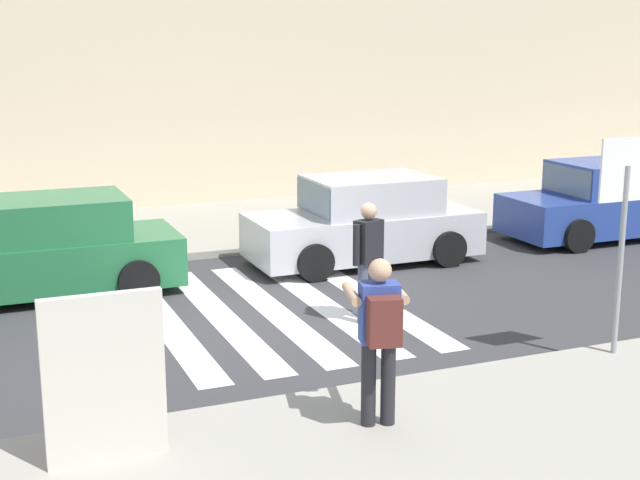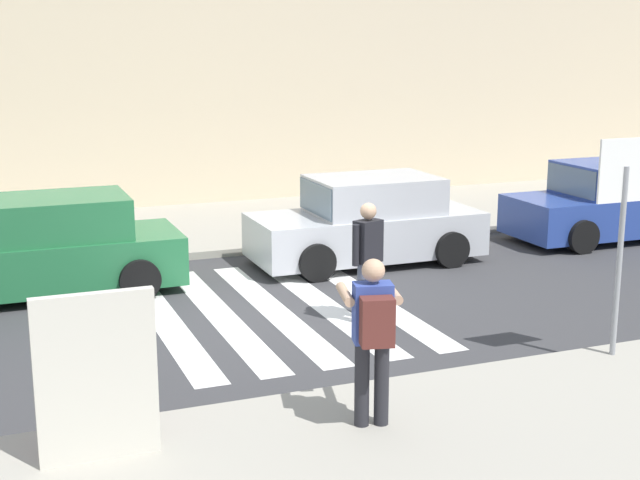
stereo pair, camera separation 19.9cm
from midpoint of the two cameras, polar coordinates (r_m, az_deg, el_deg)
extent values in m
plane|color=#38383A|center=(13.13, -2.33, -4.72)|extent=(120.00, 120.00, 0.00)
cube|color=#9E998C|center=(18.71, -8.39, 0.71)|extent=(60.00, 4.80, 0.14)
cube|color=beige|center=(22.62, -11.25, 10.50)|extent=(56.00, 4.00, 6.25)
cube|color=silver|center=(12.91, -9.37, -5.18)|extent=(0.44, 5.20, 0.01)
cube|color=silver|center=(13.09, -5.94, -4.82)|extent=(0.44, 5.20, 0.01)
cube|color=silver|center=(13.31, -2.61, -4.46)|extent=(0.44, 5.20, 0.01)
cube|color=silver|center=(13.58, 0.59, -4.10)|extent=(0.44, 5.20, 0.01)
cube|color=silver|center=(13.89, 3.66, -3.73)|extent=(0.44, 5.20, 0.01)
cylinder|color=gray|center=(11.36, 19.08, -1.37)|extent=(0.07, 0.07, 2.34)
cube|color=white|center=(11.16, 19.45, 4.23)|extent=(0.76, 0.03, 0.76)
cube|color=red|center=(11.17, 19.39, 4.24)|extent=(0.66, 0.02, 0.66)
cylinder|color=#232328|center=(9.02, 3.34, -9.18)|extent=(0.15, 0.15, 0.88)
cylinder|color=#232328|center=(9.06, 4.60, -9.11)|extent=(0.15, 0.15, 0.88)
cube|color=#33479E|center=(8.79, 4.04, -4.67)|extent=(0.43, 0.32, 0.60)
sphere|color=tan|center=(8.67, 4.09, -1.96)|extent=(0.23, 0.23, 0.23)
cylinder|color=tan|center=(8.92, 2.26, -3.49)|extent=(0.24, 0.59, 0.10)
cylinder|color=tan|center=(9.01, 5.28, -3.36)|extent=(0.24, 0.59, 0.10)
cube|color=black|center=(9.12, 3.56, -2.93)|extent=(0.16, 0.13, 0.10)
cube|color=#5B2823|center=(8.58, 4.35, -5.25)|extent=(0.36, 0.27, 0.48)
cylinder|color=#474C60|center=(12.57, 3.18, -3.44)|extent=(0.15, 0.15, 0.88)
cylinder|color=#474C60|center=(12.71, 3.82, -3.26)|extent=(0.15, 0.15, 0.88)
cube|color=black|center=(12.45, 3.55, -0.08)|extent=(0.44, 0.36, 0.60)
sphere|color=tan|center=(12.37, 3.58, 1.86)|extent=(0.23, 0.23, 0.23)
cylinder|color=black|center=(12.29, 2.77, -0.34)|extent=(0.10, 0.10, 0.58)
cylinder|color=black|center=(12.63, 4.30, 0.00)|extent=(0.10, 0.10, 0.58)
cube|color=#236B3D|center=(14.59, -16.63, -1.31)|extent=(4.10, 1.70, 0.76)
cube|color=#236B3D|center=(14.45, -16.21, 1.43)|extent=(2.20, 1.56, 0.64)
cube|color=slate|center=(14.56, -12.42, 1.73)|extent=(0.10, 1.50, 0.51)
cylinder|color=black|center=(13.97, -11.06, -2.50)|extent=(0.64, 0.22, 0.64)
cylinder|color=black|center=(15.60, -12.22, -0.94)|extent=(0.64, 0.22, 0.64)
cube|color=#B7BABF|center=(15.95, 3.29, 0.40)|extent=(4.10, 1.70, 0.76)
cube|color=#B7BABF|center=(15.88, 3.81, 2.91)|extent=(2.20, 1.56, 0.64)
cube|color=slate|center=(15.46, 0.22, 2.67)|extent=(0.10, 1.50, 0.54)
cube|color=slate|center=(16.31, 6.90, 3.11)|extent=(0.10, 1.50, 0.51)
cylinder|color=black|center=(14.75, 0.17, -1.44)|extent=(0.64, 0.22, 0.64)
cylinder|color=black|center=(16.30, -2.04, -0.07)|extent=(0.64, 0.22, 0.64)
cylinder|color=black|center=(15.84, 8.75, -0.59)|extent=(0.64, 0.22, 0.64)
cylinder|color=black|center=(17.29, 5.93, 0.62)|extent=(0.64, 0.22, 0.64)
cube|color=#284293|center=(18.78, 18.27, 1.67)|extent=(4.10, 1.70, 0.76)
cube|color=#284293|center=(18.76, 18.77, 3.79)|extent=(2.20, 1.56, 0.64)
cube|color=slate|center=(18.10, 16.17, 3.66)|extent=(0.10, 1.50, 0.54)
cylinder|color=black|center=(17.39, 16.76, 0.21)|extent=(0.64, 0.22, 0.64)
cylinder|color=black|center=(18.72, 13.57, 1.27)|extent=(0.64, 0.22, 0.64)
cylinder|color=black|center=(20.27, 19.48, 1.76)|extent=(0.64, 0.22, 0.64)
cube|color=beige|center=(8.42, -13.45, -8.55)|extent=(1.10, 0.10, 1.60)
cube|color=pink|center=(8.47, -13.50, -8.42)|extent=(0.96, 0.02, 1.46)
camera|label=1|loc=(0.10, -89.56, 0.10)|focal=50.00mm
camera|label=2|loc=(0.10, 90.44, -0.10)|focal=50.00mm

